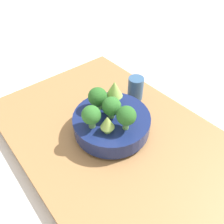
# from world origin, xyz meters

# --- Properties ---
(ground_plane) EXTENTS (6.00, 6.00, 0.00)m
(ground_plane) POSITION_xyz_m (0.00, 0.00, 0.00)
(ground_plane) COLOR silver
(table) EXTENTS (0.92, 0.64, 0.04)m
(table) POSITION_xyz_m (0.00, 0.00, 0.02)
(table) COLOR #9E7042
(table) RESTS_ON ground_plane
(bowl) EXTENTS (0.28, 0.28, 0.07)m
(bowl) POSITION_xyz_m (0.01, 0.00, 0.09)
(bowl) COLOR navy
(bowl) RESTS_ON table
(romanesco_piece_near) EXTENTS (0.05, 0.05, 0.07)m
(romanesco_piece_near) POSITION_xyz_m (0.05, -0.05, 0.16)
(romanesco_piece_near) COLOR #7AB256
(romanesco_piece_near) RESTS_ON bowl
(broccoli_floret_right) EXTENTS (0.06, 0.06, 0.09)m
(broccoli_floret_right) POSITION_xyz_m (0.08, 0.00, 0.17)
(broccoli_floret_right) COLOR #6BA34C
(broccoli_floret_right) RESTS_ON bowl
(broccoli_floret_front) EXTENTS (0.06, 0.06, 0.08)m
(broccoli_floret_front) POSITION_xyz_m (0.00, -0.08, 0.17)
(broccoli_floret_front) COLOR #609347
(broccoli_floret_front) RESTS_ON bowl
(romanesco_piece_far) EXTENTS (0.06, 0.06, 0.10)m
(romanesco_piece_far) POSITION_xyz_m (-0.04, 0.05, 0.18)
(romanesco_piece_far) COLOR #609347
(romanesco_piece_far) RESTS_ON bowl
(broccoli_floret_center) EXTENTS (0.07, 0.07, 0.08)m
(broccoli_floret_center) POSITION_xyz_m (0.01, 0.00, 0.16)
(broccoli_floret_center) COLOR #6BA34C
(broccoli_floret_center) RESTS_ON bowl
(broccoli_floret_left) EXTENTS (0.07, 0.07, 0.09)m
(broccoli_floret_left) POSITION_xyz_m (-0.06, -0.01, 0.17)
(broccoli_floret_left) COLOR #6BA34C
(broccoli_floret_left) RESTS_ON bowl
(cup) EXTENTS (0.06, 0.06, 0.10)m
(cup) POSITION_xyz_m (-0.08, 0.20, 0.09)
(cup) COLOR #33567F
(cup) RESTS_ON table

